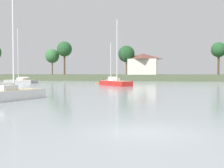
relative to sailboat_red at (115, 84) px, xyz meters
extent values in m
plane|color=#939EA3|center=(8.78, -44.73, -0.28)|extent=(519.56, 519.56, 0.00)
cube|color=#4C563D|center=(8.78, 55.73, 0.67)|extent=(233.80, 48.69, 1.90)
cube|color=#B2231E|center=(0.01, -0.01, -0.14)|extent=(7.63, 8.51, 1.57)
cube|color=#CCB78E|center=(0.01, -0.01, 0.67)|extent=(7.06, 7.91, 0.04)
cube|color=silver|center=(-0.28, 0.33, 0.96)|extent=(2.47, 2.53, 0.54)
cylinder|color=silver|center=(0.47, -0.57, 6.56)|extent=(0.18, 0.18, 11.75)
cylinder|color=silver|center=(-0.68, 0.82, 1.33)|extent=(2.41, 2.87, 0.14)
cylinder|color=silver|center=(-0.68, 0.82, 1.38)|extent=(2.18, 2.59, 0.14)
cylinder|color=#999999|center=(1.62, -1.96, 6.54)|extent=(2.32, 2.80, 11.71)
cube|color=white|center=(-4.19, -32.42, -0.15)|extent=(4.23, 7.98, 1.48)
cube|color=#CCB78E|center=(-4.19, -32.42, 0.61)|extent=(3.85, 7.47, 0.04)
cube|color=silver|center=(-4.30, -32.79, 0.87)|extent=(1.80, 2.01, 0.46)
cylinder|color=silver|center=(-4.02, -31.83, 5.22)|extent=(0.15, 0.15, 9.17)
cylinder|color=silver|center=(-4.45, -33.30, 1.20)|extent=(0.98, 2.99, 0.12)
cylinder|color=silver|center=(-4.45, -33.30, 1.25)|extent=(0.91, 2.70, 0.14)
cylinder|color=#999999|center=(-3.59, -30.35, 5.20)|extent=(0.88, 2.97, 9.13)
cube|color=black|center=(-4.10, 18.35, -0.17)|extent=(5.78, 8.79, 1.23)
cube|color=#CCB78E|center=(-4.10, 18.35, 0.46)|extent=(5.29, 8.20, 0.04)
cube|color=silver|center=(-3.92, 17.96, 0.74)|extent=(2.23, 2.36, 0.51)
cylinder|color=silver|center=(-4.38, 18.97, 5.30)|extent=(0.17, 0.17, 9.63)
cylinder|color=silver|center=(-3.68, 17.42, 1.09)|extent=(1.52, 3.16, 0.14)
cylinder|color=silver|center=(-3.68, 17.42, 1.14)|extent=(1.39, 2.85, 0.14)
cylinder|color=#999999|center=(-5.08, 20.52, 5.28)|extent=(1.42, 3.12, 9.59)
cube|color=gold|center=(-29.12, 23.85, -0.18)|extent=(3.35, 3.14, 0.47)
cube|color=brown|center=(-29.12, 23.85, 0.06)|extent=(3.52, 3.31, 0.05)
cube|color=tan|center=(-29.12, 23.85, 0.02)|extent=(0.88, 1.02, 0.03)
cube|color=gray|center=(-25.55, 10.93, -0.17)|extent=(9.16, 4.87, 1.22)
cube|color=#CCB78E|center=(-25.55, 10.93, 0.46)|extent=(8.57, 4.43, 0.04)
cube|color=silver|center=(-25.13, 10.81, 0.75)|extent=(2.31, 2.11, 0.53)
cylinder|color=silver|center=(-26.23, 11.12, 6.82)|extent=(0.18, 0.18, 12.67)
cylinder|color=silver|center=(-24.53, 10.64, 1.11)|extent=(3.42, 1.09, 0.14)
cylinder|color=silver|center=(-24.53, 10.64, 1.16)|extent=(3.08, 1.00, 0.14)
cylinder|color=#999999|center=(-27.92, 11.60, 6.80)|extent=(3.40, 0.98, 12.63)
sphere|color=orange|center=(-6.01, 9.47, -0.21)|extent=(0.40, 0.40, 0.40)
torus|color=#333338|center=(-6.01, 9.47, 0.03)|extent=(0.12, 0.12, 0.02)
cylinder|color=brown|center=(-4.62, 52.06, 4.75)|extent=(0.47, 0.47, 6.25)
sphere|color=#1E4723|center=(-4.62, 52.06, 9.25)|extent=(6.10, 6.10, 6.10)
cylinder|color=brown|center=(-25.43, 43.03, 5.54)|extent=(0.62, 0.62, 7.83)
sphere|color=#235128|center=(-25.43, 43.03, 10.65)|extent=(5.29, 5.29, 5.29)
cylinder|color=brown|center=(-30.69, 44.84, 4.42)|extent=(0.41, 0.41, 5.59)
sphere|color=#336B38|center=(-30.69, 44.84, 8.35)|extent=(5.00, 5.00, 5.00)
cylinder|color=brown|center=(27.91, 52.01, 5.40)|extent=(0.72, 0.72, 7.55)
sphere|color=#235128|center=(27.91, 52.01, 10.36)|extent=(5.25, 5.25, 5.25)
cube|color=silver|center=(1.34, 53.15, 4.46)|extent=(10.23, 9.44, 5.66)
pyramid|color=brown|center=(1.34, 53.15, 8.35)|extent=(11.05, 10.20, 2.12)
camera|label=1|loc=(9.69, -56.97, 2.16)|focal=47.60mm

